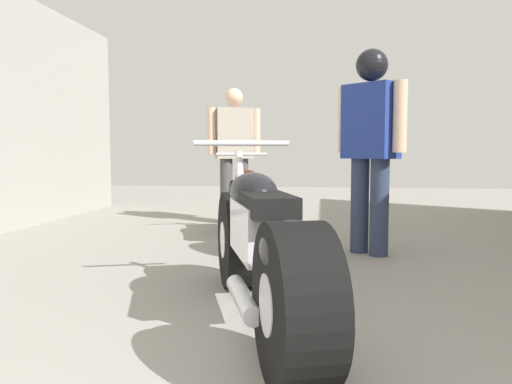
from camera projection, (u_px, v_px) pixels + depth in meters
The scene contains 5 objects.
ground_plane at pixel (286, 267), 3.99m from camera, with size 17.99×17.99×0.00m, color gray.
motorcycle_maroon_cruiser at pixel (262, 249), 2.63m from camera, with size 0.94×2.07×0.98m.
motorcycle_black_naked at pixel (250, 206), 5.04m from camera, with size 0.83×1.90×0.90m.
mechanic_in_blue at pixel (234, 147), 6.34m from camera, with size 0.67×0.39×1.70m.
mechanic_with_helmet at pixel (371, 133), 4.41m from camera, with size 0.60×0.55×1.80m.
Camera 1 is at (0.28, -0.18, 0.91)m, focal length 35.33 mm.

